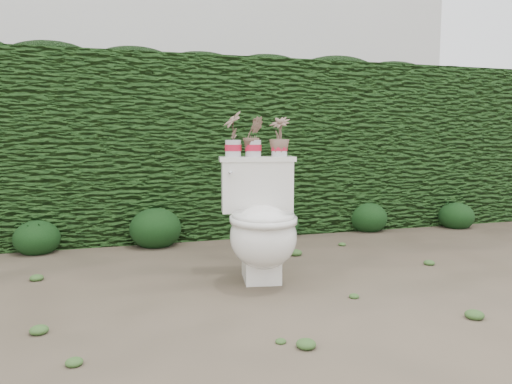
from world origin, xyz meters
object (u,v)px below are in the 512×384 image
object	(u,v)px
potted_plant_left	(233,135)
potted_plant_center	(253,138)
potted_plant_right	(279,138)
toilet	(262,225)

from	to	relation	value
potted_plant_left	potted_plant_center	world-z (taller)	potted_plant_left
potted_plant_right	potted_plant_left	bearing A→B (deg)	-146.88
potted_plant_center	potted_plant_right	distance (m)	0.18
toilet	potted_plant_center	bearing A→B (deg)	95.90
toilet	potted_plant_right	size ratio (longest dim) A/B	3.13
potted_plant_left	potted_plant_center	bearing A→B (deg)	70.87
potted_plant_center	potted_plant_right	xyz separation A→B (m)	(0.17, -0.03, -0.00)
potted_plant_center	potted_plant_left	bearing A→B (deg)	168.88
potted_plant_center	potted_plant_right	size ratio (longest dim) A/B	1.00
potted_plant_center	toilet	bearing A→B (deg)	-95.22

